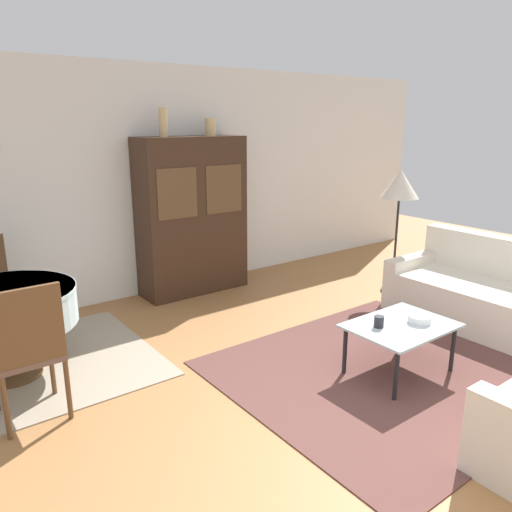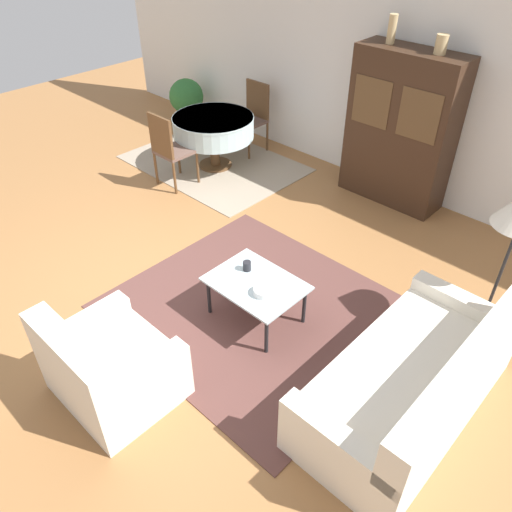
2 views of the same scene
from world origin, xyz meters
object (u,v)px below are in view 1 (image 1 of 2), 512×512
Objects in this scene: coffee_table at (401,329)px; display_cabinet at (192,216)px; couch at (492,297)px; cup at (379,322)px; dining_table at (3,309)px; vase_short at (210,127)px; vase_tall at (163,122)px; floor_lamp at (400,188)px; dining_chair_near at (28,347)px; bowl at (420,319)px.

display_cabinet reaches higher than coffee_table.
couch is 20.81× the size of cup.
display_cabinet is at bearing 23.13° from dining_table.
coffee_table is 0.46× the size of display_cabinet.
vase_short reaches higher than cup.
cup is at bearing -81.22° from vase_tall.
vase_tall reaches higher than vase_short.
couch is at bearing -55.87° from display_cabinet.
couch is at bearing -91.72° from floor_lamp.
floor_lamp reaches higher than dining_chair_near.
floor_lamp is at bearing 39.50° from coffee_table.
cup is (0.11, -2.81, -0.46)m from display_cabinet.
dining_chair_near is at bearing -176.57° from floor_lamp.
coffee_table is 2.75× the size of vase_tall.
couch is 2.26× the size of coffee_table.
dining_table is at bearing 144.16° from coffee_table.
coffee_table is 0.19m from bowl.
display_cabinet is 1.25× the size of floor_lamp.
vase_tall is at bearing 145.89° from floor_lamp.
display_cabinet is 2.85m from cup.
vase_short reaches higher than couch.
dining_chair_near is (-2.33, -1.79, -0.37)m from display_cabinet.
vase_tall is at bearing 102.21° from coffee_table.
dining_table is 1.12× the size of dining_chair_near.
floor_lamp is at bearing -34.11° from vase_tall.
display_cabinet is 2.96m from dining_chair_near.
coffee_table is 2.85m from dining_chair_near.
vase_short is (-0.01, 2.89, 1.59)m from coffee_table.
display_cabinet is (-0.30, 2.89, 0.55)m from coffee_table.
dining_table is 0.80m from dining_chair_near.
cup is 0.30× the size of vase_tall.
dining_table is at bearing -153.56° from vase_tall.
vase_tall is (2.00, 1.79, 1.47)m from dining_chair_near.
vase_tall is at bearing 180.00° from vase_short.
bowl is (0.46, -2.95, -0.47)m from display_cabinet.
vase_tall is at bearing 41.87° from dining_chair_near.
coffee_table is at bearing -140.50° from floor_lamp.
couch reaches higher than bowl.
floor_lamp reaches higher than couch.
dining_table is at bearing 90.00° from dining_chair_near.
vase_short is at bearing 0.00° from vase_tall.
couch is 4.36m from dining_chair_near.
couch is at bearing 0.11° from cup.
display_cabinet reaches higher than dining_table.
couch is 3.65m from vase_short.
coffee_table is 3.38m from vase_tall.
dining_chair_near is 2.64m from cup.
cup is 0.46× the size of vase_short.
bowl is at bearing -75.18° from vase_tall.
couch is 6.23× the size of vase_tall.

